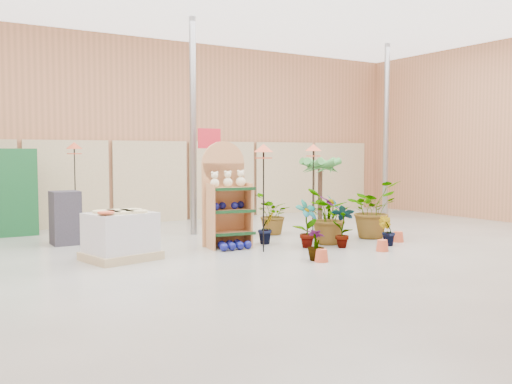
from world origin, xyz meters
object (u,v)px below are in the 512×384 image
at_px(bird_table_front, 264,152).
at_px(potted_plant_2, 330,217).
at_px(pallet_stack, 121,236).
at_px(display_shelf, 226,199).

relative_size(bird_table_front, potted_plant_2, 1.79).
bearing_deg(bird_table_front, potted_plant_2, 1.34).
bearing_deg(pallet_stack, potted_plant_2, -20.62).
xyz_separation_m(display_shelf, bird_table_front, (0.27, -0.87, 0.85)).
bearing_deg(display_shelf, potted_plant_2, -15.66).
height_order(display_shelf, pallet_stack, display_shelf).
xyz_separation_m(display_shelf, potted_plant_2, (1.76, -0.83, -0.36)).
relative_size(pallet_stack, bird_table_front, 0.66).
bearing_deg(bird_table_front, pallet_stack, 165.71).
bearing_deg(potted_plant_2, display_shelf, 154.78).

